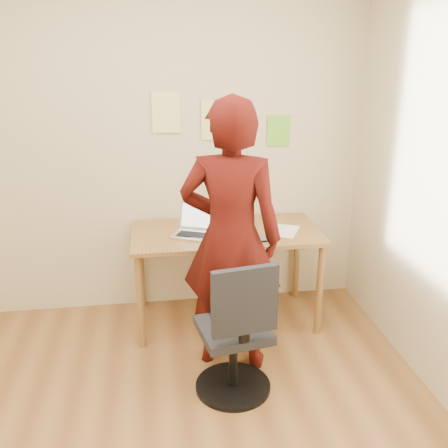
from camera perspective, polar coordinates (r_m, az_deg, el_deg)
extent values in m
cube|color=beige|center=(3.90, -9.72, 9.16)|extent=(3.50, 0.04, 2.70)
cube|color=olive|center=(3.72, 0.24, -1.04)|extent=(1.40, 0.70, 0.03)
cylinder|color=olive|center=(3.57, -9.54, -8.81)|extent=(0.05, 0.05, 0.71)
cylinder|color=olive|center=(3.75, 10.88, -7.41)|extent=(0.05, 0.05, 0.71)
cylinder|color=olive|center=(4.11, -9.44, -4.88)|extent=(0.05, 0.05, 0.71)
cylinder|color=olive|center=(4.27, 8.30, -3.85)|extent=(0.05, 0.05, 0.71)
cube|color=silver|center=(3.62, -3.50, -1.31)|extent=(0.36, 0.31, 0.01)
cube|color=black|center=(3.62, -3.50, -1.18)|extent=(0.27, 0.20, 0.00)
cube|color=silver|center=(3.70, -2.88, 0.94)|extent=(0.30, 0.18, 0.20)
cube|color=white|center=(3.70, -2.88, 0.94)|extent=(0.26, 0.15, 0.17)
cube|color=white|center=(3.75, 6.84, -0.76)|extent=(0.30, 0.34, 0.00)
cube|color=black|center=(3.57, 4.25, -1.68)|extent=(0.08, 0.13, 0.01)
cube|color=#3F4C59|center=(3.57, 4.25, -1.60)|extent=(0.07, 0.11, 0.00)
cube|color=#E8E58B|center=(3.84, -6.63, 12.50)|extent=(0.21, 0.00, 0.30)
cube|color=#E8E58B|center=(3.87, -1.03, 11.81)|extent=(0.21, 0.00, 0.30)
cube|color=#6DC62C|center=(3.98, 6.26, 10.55)|extent=(0.18, 0.00, 0.24)
cube|color=black|center=(3.08, 1.07, -12.00)|extent=(0.46, 0.46, 0.05)
cube|color=black|center=(2.78, 2.41, -8.82)|extent=(0.38, 0.11, 0.40)
cube|color=black|center=(2.89, 2.32, -12.36)|extent=(0.06, 0.05, 0.11)
cylinder|color=black|center=(3.20, 1.05, -15.34)|extent=(0.05, 0.05, 0.40)
cylinder|color=black|center=(3.31, 1.03, -17.99)|extent=(0.47, 0.47, 0.03)
imported|color=#3D0C08|center=(3.15, 0.78, -1.63)|extent=(0.75, 0.60, 1.78)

